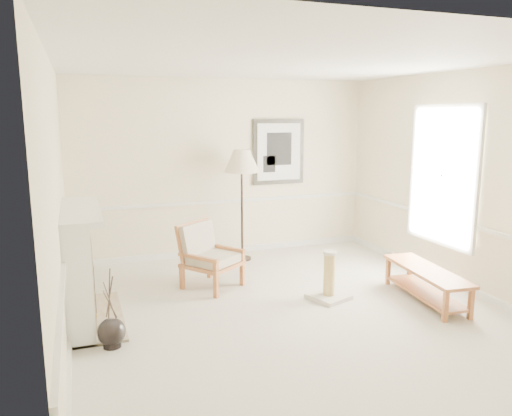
# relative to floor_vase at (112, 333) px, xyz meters

# --- Properties ---
(ground) EXTENTS (5.50, 5.50, 0.00)m
(ground) POSITION_rel_floor_vase_xyz_m (2.07, 0.21, -0.15)
(ground) COLOR silver
(ground) RESTS_ON ground
(room) EXTENTS (5.04, 5.54, 2.92)m
(room) POSITION_rel_floor_vase_xyz_m (2.21, 0.28, 1.71)
(room) COLOR #F2E4BD
(room) RESTS_ON ground
(fireplace) EXTENTS (0.64, 1.64, 1.31)m
(fireplace) POSITION_rel_floor_vase_xyz_m (-0.27, 0.81, 0.49)
(fireplace) COLOR white
(fireplace) RESTS_ON ground
(floor_vase) EXTENTS (0.29, 0.29, 0.84)m
(floor_vase) POSITION_rel_floor_vase_xyz_m (0.00, 0.00, 0.00)
(floor_vase) COLOR black
(floor_vase) RESTS_ON ground
(armchair) EXTENTS (0.95, 0.96, 0.88)m
(armchair) POSITION_rel_floor_vase_xyz_m (1.37, 1.46, 0.32)
(armchair) COLOR #A55835
(armchair) RESTS_ON ground
(floor_lamp) EXTENTS (0.72, 0.72, 1.79)m
(floor_lamp) POSITION_rel_floor_vase_xyz_m (2.22, 2.50, 1.40)
(floor_lamp) COLOR black
(floor_lamp) RESTS_ON ground
(bench) EXTENTS (0.58, 1.49, 0.41)m
(bench) POSITION_rel_floor_vase_xyz_m (3.85, -0.01, 0.12)
(bench) COLOR #A55835
(bench) RESTS_ON ground
(scratching_post) EXTENTS (0.57, 0.57, 0.63)m
(scratching_post) POSITION_rel_floor_vase_xyz_m (2.72, 0.45, 0.05)
(scratching_post) COLOR silver
(scratching_post) RESTS_ON ground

